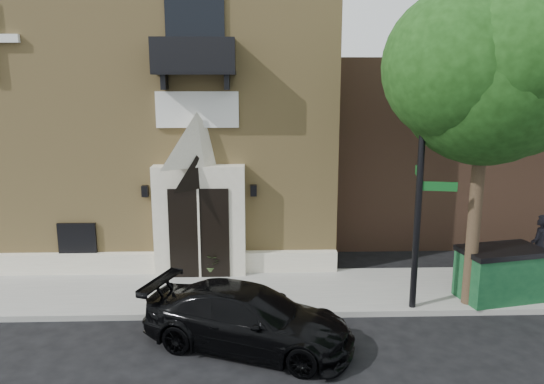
# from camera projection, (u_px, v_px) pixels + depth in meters

# --- Properties ---
(ground) EXTENTS (120.00, 120.00, 0.00)m
(ground) POSITION_uv_depth(u_px,v_px,m) (232.00, 319.00, 12.93)
(ground) COLOR black
(ground) RESTS_ON ground
(sidewalk) EXTENTS (42.00, 3.00, 0.15)m
(sidewalk) POSITION_uv_depth(u_px,v_px,m) (271.00, 292.00, 14.41)
(sidewalk) COLOR gray
(sidewalk) RESTS_ON ground
(church) EXTENTS (12.20, 11.01, 9.30)m
(church) POSITION_uv_depth(u_px,v_px,m) (158.00, 109.00, 19.63)
(church) COLOR tan
(church) RESTS_ON ground
(neighbour_building) EXTENTS (18.00, 8.00, 6.40)m
(neighbour_building) POSITION_uv_depth(u_px,v_px,m) (537.00, 143.00, 21.42)
(neighbour_building) COLOR brown
(neighbour_building) RESTS_ON ground
(street_tree_left) EXTENTS (4.97, 4.38, 7.77)m
(street_tree_left) POSITION_uv_depth(u_px,v_px,m) (489.00, 73.00, 12.22)
(street_tree_left) COLOR #38281C
(street_tree_left) RESTS_ON sidewalk
(black_sedan) EXTENTS (4.98, 3.41, 1.34)m
(black_sedan) POSITION_uv_depth(u_px,v_px,m) (248.00, 318.00, 11.48)
(black_sedan) COLOR black
(black_sedan) RESTS_ON ground
(street_sign) EXTENTS (0.94, 1.05, 5.99)m
(street_sign) POSITION_uv_depth(u_px,v_px,m) (420.00, 189.00, 12.67)
(street_sign) COLOR black
(street_sign) RESTS_ON sidewalk
(fire_hydrant) EXTENTS (0.46, 0.37, 0.81)m
(fire_hydrant) POSITION_uv_depth(u_px,v_px,m) (501.00, 290.00, 13.34)
(fire_hydrant) COLOR #A40116
(fire_hydrant) RESTS_ON sidewalk
(dumpster) EXTENTS (2.28, 1.59, 1.36)m
(dumpster) POSITION_uv_depth(u_px,v_px,m) (500.00, 273.00, 13.66)
(dumpster) COLOR #103C20
(dumpster) RESTS_ON sidewalk
(planter) EXTENTS (0.71, 0.67, 0.64)m
(planter) POSITION_uv_depth(u_px,v_px,m) (212.00, 265.00, 15.35)
(planter) COLOR #3F5B2C
(planter) RESTS_ON sidewalk
(pedestrian_near) EXTENTS (0.81, 0.79, 1.88)m
(pedestrian_near) POSITION_uv_depth(u_px,v_px,m) (539.00, 247.00, 14.96)
(pedestrian_near) COLOR black
(pedestrian_near) RESTS_ON sidewalk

